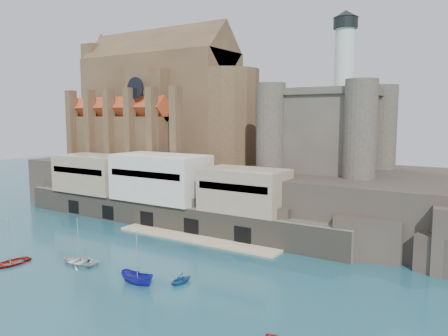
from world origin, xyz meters
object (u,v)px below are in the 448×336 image
Objects in this scene: church at (165,107)px; boat_0 at (11,265)px; castle_keep at (329,126)px; boat_2 at (138,284)px.

boat_0 is at bearing -75.81° from church.
boat_2 is at bearing -101.85° from castle_keep.
church reaches higher than castle_keep.
church is 57.62m from boat_2.
castle_keep is 57.36m from boat_0.
church reaches higher than boat_0.
church is 40.39m from castle_keep.
church is at bearing 105.77° from boat_0.
church is 53.48m from boat_0.
church is at bearing 178.89° from castle_keep.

